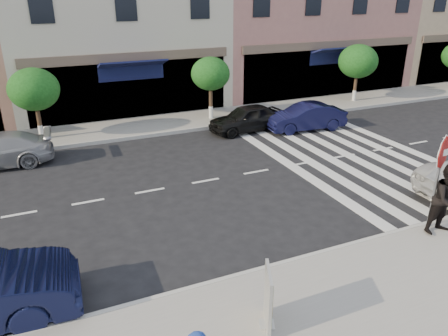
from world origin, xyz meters
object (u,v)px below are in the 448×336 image
(stop_sign, at_px, (441,162))
(poster_board, at_px, (268,300))
(car_far_mid, at_px, (247,118))
(car_far_right, at_px, (305,117))
(walker, at_px, (447,200))

(stop_sign, relative_size, poster_board, 2.10)
(car_far_mid, xyz_separation_m, car_far_right, (2.61, -0.95, 0.00))
(walker, height_order, car_far_right, walker)
(poster_board, bearing_deg, walker, 34.45)
(walker, relative_size, poster_board, 1.52)
(car_far_right, bearing_deg, car_far_mid, -104.37)
(poster_board, distance_m, car_far_mid, 12.96)
(poster_board, bearing_deg, stop_sign, 37.67)
(walker, bearing_deg, car_far_right, 78.71)
(stop_sign, xyz_separation_m, walker, (0.10, -0.33, -0.96))
(walker, xyz_separation_m, poster_board, (-6.04, -1.21, -0.35))
(poster_board, distance_m, car_far_right, 13.49)
(walker, xyz_separation_m, car_far_right, (2.02, 9.60, -0.50))
(walker, xyz_separation_m, car_far_mid, (-0.59, 10.55, -0.50))
(poster_board, relative_size, car_far_right, 0.34)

